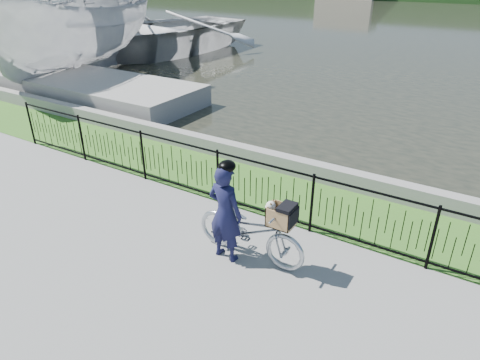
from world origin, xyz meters
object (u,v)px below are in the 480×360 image
Objects in this scene: dock at (77,85)px; cyclist at (225,212)px; boat_far at (154,32)px; bicycle_rig at (251,230)px; boat_near at (74,29)px.

cyclist is (10.12, -5.32, 0.51)m from dock.
boat_far is (-13.08, 12.89, 0.29)m from cyclist.
cyclist reaches higher than bicycle_rig.
dock is 5.79× the size of cyclist.
boat_far is at bearing 135.44° from cyclist.
dock is 8.16m from boat_far.
boat_near reaches higher than boat_far.
dock is 11.45m from cyclist.
dock is at bearing -68.64° from boat_far.
cyclist is 18.37m from boat_far.
dock is 0.97× the size of boat_near.
boat_near is at bearing -78.17° from boat_far.
bicycle_rig is at bearing -25.98° from dock.
bicycle_rig is 13.98m from boat_near.
bicycle_rig reaches higher than dock.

